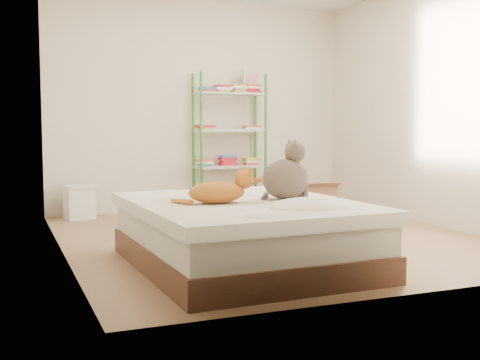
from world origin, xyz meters
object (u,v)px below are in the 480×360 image
cardboard_box (308,201)px  white_bin (79,202)px  shelf_unit (230,141)px  grey_cat (286,170)px  bed (243,234)px  orange_cat (217,189)px

cardboard_box → white_bin: bearing=159.1°
shelf_unit → cardboard_box: bearing=-55.8°
white_bin → grey_cat: bearing=-67.6°
bed → shelf_unit: size_ratio=1.13×
bed → cardboard_box: bearing=48.7°
orange_cat → grey_cat: (0.57, 0.03, 0.12)m
orange_cat → grey_cat: bearing=5.5°
cardboard_box → orange_cat: bearing=-133.6°
orange_cat → shelf_unit: 3.19m
grey_cat → white_bin: size_ratio=1.15×
bed → cardboard_box: size_ratio=3.64×
bed → grey_cat: (0.34, -0.03, 0.47)m
grey_cat → white_bin: grey_cat is taller
shelf_unit → white_bin: bearing=-179.0°
orange_cat → cardboard_box: 2.77m
shelf_unit → cardboard_box: size_ratio=3.21×
grey_cat → shelf_unit: shelf_unit is taller
shelf_unit → white_bin: shelf_unit is taller
grey_cat → shelf_unit: bearing=-11.7°
orange_cat → cardboard_box: size_ratio=0.92×
orange_cat → bed: bearing=16.9°
orange_cat → cardboard_box: (1.85, 2.03, -0.40)m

